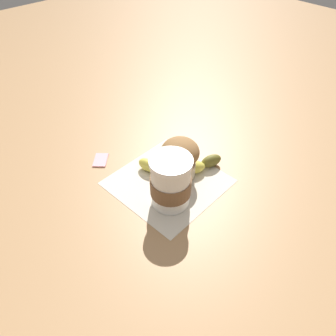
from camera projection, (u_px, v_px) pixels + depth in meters
ground_plane at (168, 182)px, 0.76m from camera, size 3.00×3.00×0.00m
paper_napkin at (168, 182)px, 0.76m from camera, size 0.24×0.24×0.00m
coffee_cup at (171, 182)px, 0.67m from camera, size 0.09×0.09×0.12m
muffin at (180, 158)px, 0.74m from camera, size 0.09×0.09×0.10m
banana at (180, 166)px, 0.77m from camera, size 0.14×0.17×0.03m
sugar_packet at (101, 160)px, 0.81m from camera, size 0.06×0.06×0.01m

